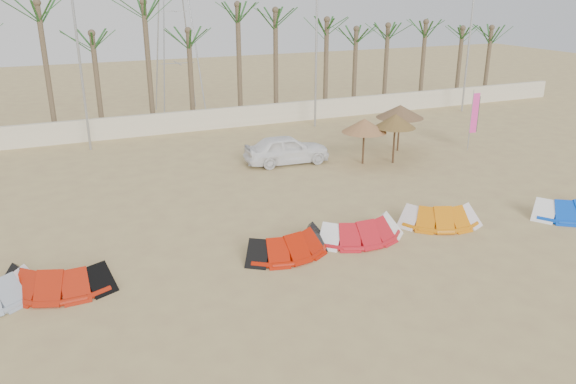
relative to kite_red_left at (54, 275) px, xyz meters
name	(u,v)px	position (x,y,z in m)	size (l,w,h in m)	color
ground	(369,298)	(8.42, -4.32, -0.42)	(120.00, 120.00, 0.00)	tan
boundary_wall	(187,121)	(8.42, 17.68, 0.23)	(60.00, 0.30, 1.30)	beige
palm_line	(186,24)	(9.09, 19.18, 6.03)	(52.00, 4.00, 7.70)	brown
lamp_b	(78,44)	(2.46, 15.68, 5.35)	(1.25, 0.14, 11.00)	#A5A8AD
lamp_c	(317,35)	(16.46, 15.68, 5.35)	(1.25, 0.14, 11.00)	#A5A8AD
lamp_d	(471,30)	(28.46, 15.68, 5.35)	(1.25, 0.14, 11.00)	#A5A8AD
pylon	(181,112)	(9.42, 23.68, -0.42)	(3.00, 3.00, 14.00)	#A5A8AD
kite_red_left	(54,275)	(0.00, 0.00, 0.00)	(3.73, 2.48, 0.90)	#A21B09
kite_red_mid	(286,240)	(7.40, -0.52, 0.00)	(3.39, 1.95, 0.90)	#AA1604
kite_red_right	(357,227)	(10.23, -0.50, 0.00)	(3.29, 1.57, 0.90)	red
kite_orange	(435,213)	(13.64, -0.55, 0.00)	(3.44, 2.40, 0.90)	orange
kite_blue	(570,205)	(19.13, -1.94, 0.00)	(3.77, 2.18, 0.90)	#063FC6
parasol_left	(364,125)	(15.08, 7.32, 1.59)	(2.30, 2.30, 2.37)	#4C331E
parasol_mid	(395,121)	(16.58, 6.81, 1.80)	(2.10, 2.10, 2.58)	#4C331E
parasol_right	(400,111)	(18.13, 8.68, 1.79)	(2.61, 2.61, 2.57)	#4C331E
flag_pink	(474,115)	(21.89, 7.15, 1.58)	(0.45, 0.07, 3.38)	#A5A8AD
flag_green	(474,116)	(22.27, 7.54, 1.42)	(0.45, 0.09, 3.10)	#A5A8AD
car	(287,149)	(11.51, 8.95, 0.32)	(1.76, 4.36, 1.49)	white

